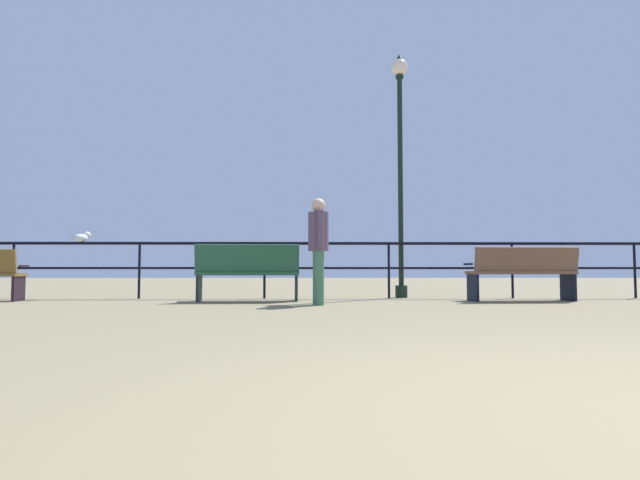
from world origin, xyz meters
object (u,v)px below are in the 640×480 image
Objects in this scene: bench_near_right at (523,270)px; person_by_bench at (318,244)px; seagull_on_rail at (82,237)px; bench_near_left at (248,270)px; lamppost_center at (400,148)px.

person_by_bench reaches higher than bench_near_right.
person_by_bench reaches higher than seagull_on_rail.
seagull_on_rail is (-3.05, 0.90, 0.58)m from bench_near_left.
person_by_bench reaches higher than bench_near_left.
lamppost_center reaches higher than person_by_bench.
lamppost_center reaches higher than bench_near_right.
bench_near_left is 4.45m from bench_near_right.
person_by_bench is at bearing -166.15° from bench_near_right.
person_by_bench is (-3.32, -0.82, 0.39)m from bench_near_right.
seagull_on_rail is at bearing 173.17° from bench_near_right.
person_by_bench is 4.18× the size of seagull_on_rail.
bench_near_left is 3.65m from lamppost_center.
bench_near_right is at bearing -31.70° from lamppost_center.
seagull_on_rail is (-4.18, 1.72, 0.20)m from person_by_bench.
bench_near_left is 0.97× the size of bench_near_right.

